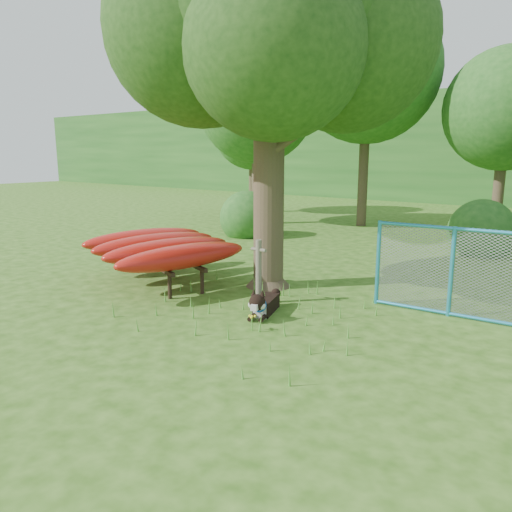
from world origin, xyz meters
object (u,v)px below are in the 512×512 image
Objects in this scene: husky_dog at (263,304)px; fence_section at (451,272)px; oak_tree at (268,22)px; kayak_rack at (162,247)px.

fence_section is at bearing 17.51° from husky_dog.
oak_tree is 5.70m from fence_section.
oak_tree is 5.33m from husky_dog.
oak_tree is 4.93m from kayak_rack.
husky_dog is (3.03, -0.48, -0.58)m from kayak_rack.
kayak_rack is at bearing -149.87° from oak_tree.
oak_tree is at bearing 51.90° from kayak_rack.
fence_section is at bearing 35.82° from kayak_rack.
kayak_rack is (-1.93, -1.12, -4.39)m from oak_tree.
fence_section is at bearing 4.27° from oak_tree.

